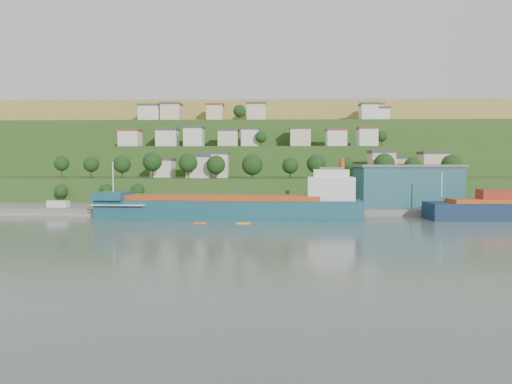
{
  "coord_description": "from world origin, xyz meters",
  "views": [
    {
      "loc": [
        7.74,
        -127.01,
        15.23
      ],
      "look_at": [
        3.07,
        15.0,
        7.01
      ],
      "focal_mm": 35.0,
      "sensor_mm": 36.0,
      "label": 1
    }
  ],
  "objects_px": {
    "warehouse": "(406,185)",
    "kayak_orange": "(200,222)",
    "cargo_ship_near": "(237,207)",
    "caravan": "(58,205)"
  },
  "relations": [
    {
      "from": "cargo_ship_near",
      "to": "caravan",
      "type": "relative_size",
      "value": 12.04
    },
    {
      "from": "warehouse",
      "to": "kayak_orange",
      "type": "bearing_deg",
      "value": -153.89
    },
    {
      "from": "caravan",
      "to": "warehouse",
      "type": "bearing_deg",
      "value": 8.5
    },
    {
      "from": "warehouse",
      "to": "kayak_orange",
      "type": "relative_size",
      "value": 9.73
    },
    {
      "from": "cargo_ship_near",
      "to": "warehouse",
      "type": "xyz_separation_m",
      "value": [
        51.34,
        19.36,
        5.44
      ]
    },
    {
      "from": "kayak_orange",
      "to": "cargo_ship_near",
      "type": "bearing_deg",
      "value": 49.82
    },
    {
      "from": "warehouse",
      "to": "kayak_orange",
      "type": "distance_m",
      "value": 68.16
    },
    {
      "from": "kayak_orange",
      "to": "warehouse",
      "type": "bearing_deg",
      "value": 23.39
    },
    {
      "from": "cargo_ship_near",
      "to": "caravan",
      "type": "height_order",
      "value": "cargo_ship_near"
    },
    {
      "from": "warehouse",
      "to": "cargo_ship_near",
      "type": "bearing_deg",
      "value": -160.75
    }
  ]
}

